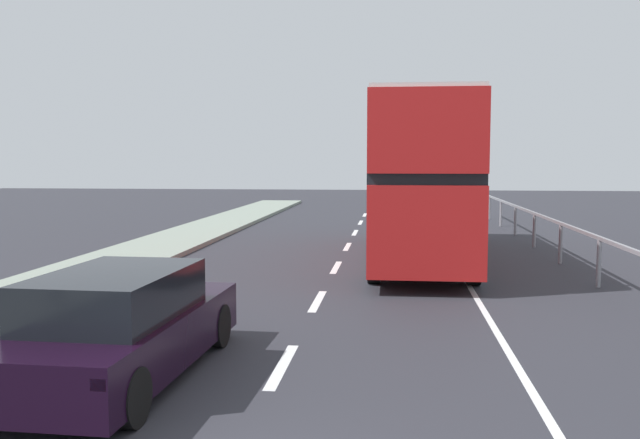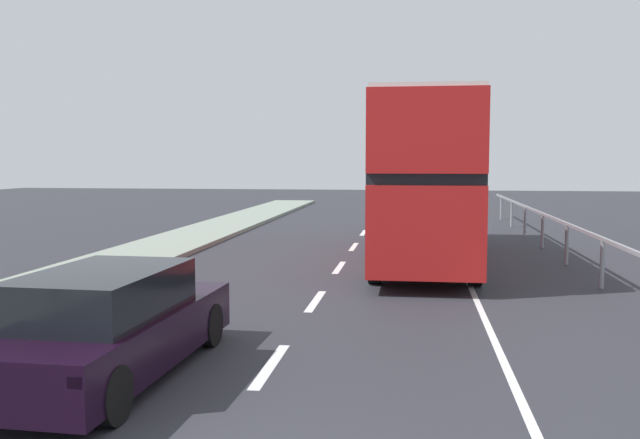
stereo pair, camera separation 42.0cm
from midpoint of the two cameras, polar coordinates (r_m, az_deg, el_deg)
lane_paint_markings at (r=13.80m, az=8.63°, el=-6.75°), size 3.31×46.00×0.01m
bridge_side_railing at (r=14.44m, az=25.00°, el=-2.98°), size 0.10×42.00×1.13m
double_decker_bus_red at (r=19.42m, az=9.17°, el=3.53°), size 2.54×11.20×4.34m
hatchback_car_near at (r=9.22m, az=-15.81°, el=-8.47°), size 1.89×4.59×1.42m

